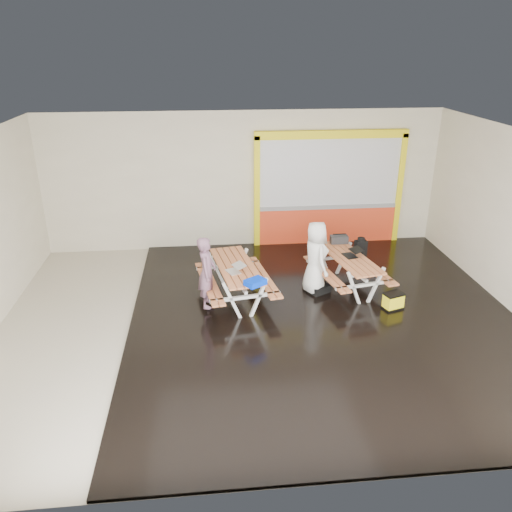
{
  "coord_description": "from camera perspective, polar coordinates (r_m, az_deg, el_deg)",
  "views": [
    {
      "loc": [
        -0.96,
        -8.49,
        5.01
      ],
      "look_at": [
        0.0,
        0.9,
        1.0
      ],
      "focal_mm": 35.49,
      "sensor_mm": 36.0,
      "label": 1
    }
  ],
  "objects": [
    {
      "name": "laptop_left",
      "position": [
        10.0,
        -2.35,
        -1.51
      ],
      "size": [
        0.44,
        0.42,
        0.15
      ],
      "color": "silver",
      "rests_on": "picnic_table_left"
    },
    {
      "name": "picnic_table_left",
      "position": [
        10.37,
        -2.26,
        -2.02
      ],
      "size": [
        1.7,
        2.24,
        0.82
      ],
      "color": "#C77447",
      "rests_on": "deck"
    },
    {
      "name": "dark_case",
      "position": [
        10.94,
        7.09,
        -3.66
      ],
      "size": [
        0.53,
        0.49,
        0.16
      ],
      "primitive_type": "cube",
      "rotation": [
        0.0,
        0.0,
        0.51
      ],
      "color": "black",
      "rests_on": "deck"
    },
    {
      "name": "blue_pouch",
      "position": [
        9.45,
        -0.08,
        -2.98
      ],
      "size": [
        0.45,
        0.42,
        0.11
      ],
      "primitive_type": "cube",
      "rotation": [
        0.0,
        0.0,
        0.58
      ],
      "color": "#002FE5",
      "rests_on": "picnic_table_left"
    },
    {
      "name": "backpack",
      "position": [
        11.72,
        11.71,
        0.98
      ],
      "size": [
        0.28,
        0.2,
        0.44
      ],
      "color": "black",
      "rests_on": "picnic_table_right"
    },
    {
      "name": "fluke_bag",
      "position": [
        10.54,
        15.21,
        -4.94
      ],
      "size": [
        0.45,
        0.37,
        0.34
      ],
      "color": "black",
      "rests_on": "deck"
    },
    {
      "name": "person_left",
      "position": [
        9.94,
        -5.56,
        -1.84
      ],
      "size": [
        0.43,
        0.58,
        1.45
      ],
      "primitive_type": "imported",
      "rotation": [
        0.0,
        0.0,
        1.42
      ],
      "color": "#7A546A",
      "rests_on": "deck"
    },
    {
      "name": "picnic_table_right",
      "position": [
        11.04,
        10.43,
        -0.97
      ],
      "size": [
        1.67,
        2.16,
        0.77
      ],
      "color": "#C77447",
      "rests_on": "deck"
    },
    {
      "name": "kiosk",
      "position": [
        13.31,
        8.19,
        7.22
      ],
      "size": [
        3.88,
        0.16,
        3.0
      ],
      "color": "#EB411F",
      "rests_on": "room"
    },
    {
      "name": "toolbox",
      "position": [
        11.66,
        9.34,
        1.87
      ],
      "size": [
        0.39,
        0.2,
        0.23
      ],
      "color": "black",
      "rests_on": "picnic_table_right"
    },
    {
      "name": "laptop_right",
      "position": [
        11.02,
        10.77,
        0.28
      ],
      "size": [
        0.44,
        0.4,
        0.16
      ],
      "color": "black",
      "rests_on": "picnic_table_right"
    },
    {
      "name": "deck",
      "position": [
        10.09,
        7.66,
        -6.82
      ],
      "size": [
        7.5,
        7.98,
        0.05
      ],
      "primitive_type": "cube",
      "color": "black",
      "rests_on": "room"
    },
    {
      "name": "room",
      "position": [
        9.15,
        0.57,
        2.13
      ],
      "size": [
        10.02,
        8.02,
        3.52
      ],
      "color": "beige",
      "rests_on": "ground"
    },
    {
      "name": "person_right",
      "position": [
        10.72,
        6.73,
        -0.2
      ],
      "size": [
        0.66,
        0.86,
        1.59
      ],
      "primitive_type": "imported",
      "rotation": [
        0.0,
        0.0,
        1.78
      ],
      "color": "white",
      "rests_on": "deck"
    }
  ]
}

